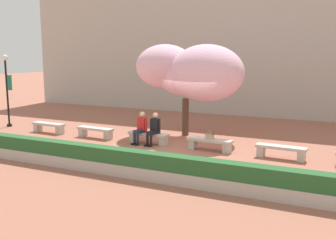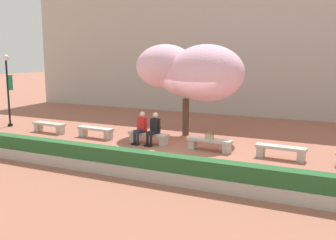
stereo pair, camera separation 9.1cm
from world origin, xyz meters
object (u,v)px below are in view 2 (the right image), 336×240
Objects in this scene: person_seated_left at (141,126)px; cherry_tree_main at (190,72)px; stone_bench_near_west at (95,131)px; lamp_post_with_banner at (8,83)px; stone_bench_east_end at (281,150)px; handbag at (209,136)px; stone_bench_west_end at (49,126)px; person_seated_right at (154,128)px; stone_bench_center at (148,136)px; stone_bench_near_east at (209,143)px.

cherry_tree_main reaches higher than person_seated_left.
stone_bench_near_west is 5.78m from lamp_post_with_banner.
stone_bench_east_end is 2.62m from handbag.
stone_bench_west_end and stone_bench_near_west have the same top height.
stone_bench_west_end is 5.51m from person_seated_right.
stone_bench_center is 3.43m from cherry_tree_main.
stone_bench_east_end is at bearing 0.00° from stone_bench_center.
stone_bench_near_west is 0.49× the size of lamp_post_with_banner.
handbag is (0.01, -0.03, 0.28)m from stone_bench_near_east.
lamp_post_with_banner reaches higher than stone_bench_center.
cherry_tree_main reaches higher than stone_bench_near_east.
cherry_tree_main reaches higher than stone_bench_center.
handbag is (5.22, -0.03, 0.28)m from stone_bench_near_west.
person_seated_right reaches higher than stone_bench_center.
stone_bench_east_end is 5.15× the size of handbag.
lamp_post_with_banner is at bearing 177.52° from stone_bench_center.
stone_bench_center is 0.51m from person_seated_left.
cherry_tree_main is (3.49, 2.15, 2.53)m from stone_bench_near_west.
person_seated_left is at bearing -178.97° from stone_bench_near_east.
stone_bench_east_end is (5.21, 0.00, 0.00)m from stone_bench_center.
stone_bench_near_west is at bearing 180.00° from stone_bench_near_east.
lamp_post_with_banner reaches higher than person_seated_left.
handbag is (7.83, -0.03, 0.28)m from stone_bench_west_end.
stone_bench_near_west is at bearing 0.00° from stone_bench_west_end.
stone_bench_east_end is at bearing -26.41° from cherry_tree_main.
stone_bench_near_west is 2.92m from person_seated_right.
stone_bench_west_end is at bearing 179.39° from person_seated_left.
stone_bench_east_end is at bearing -0.00° from stone_bench_near_east.
lamp_post_with_banner is (-8.95, -1.80, -0.69)m from cherry_tree_main.
lamp_post_with_banner is (-8.36, 0.40, 1.44)m from person_seated_right.
handbag reaches higher than stone_bench_west_end.
lamp_post_with_banner is (-7.76, 0.40, 1.44)m from person_seated_left.
cherry_tree_main is (1.19, 2.20, 2.13)m from person_seated_left.
person_seated_left is at bearing -179.98° from person_seated_right.
stone_bench_near_east is 2.95m from person_seated_left.
stone_bench_east_end is at bearing 0.00° from stone_bench_west_end.
handbag reaches higher than stone_bench_center.
stone_bench_center is at bearing 179.33° from handbag.
stone_bench_near_east is at bearing -1.88° from lamp_post_with_banner.
stone_bench_near_west and stone_bench_near_east have the same top height.
stone_bench_east_end is 0.36× the size of cherry_tree_main.
stone_bench_near_east is at bearing 1.29° from person_seated_right.
stone_bench_near_east is 10.84m from lamp_post_with_banner.
person_seated_right is at bearing -1.04° from stone_bench_near_west.
stone_bench_east_end is at bearing 0.54° from person_seated_left.
stone_bench_west_end is 10.43m from stone_bench_east_end.
stone_bench_near_east is at bearing 0.00° from stone_bench_center.
stone_bench_near_east is (7.82, 0.00, 0.00)m from stone_bench_west_end.
lamp_post_with_banner is at bearing 177.25° from person_seated_right.
stone_bench_west_end is 1.00× the size of stone_bench_near_west.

